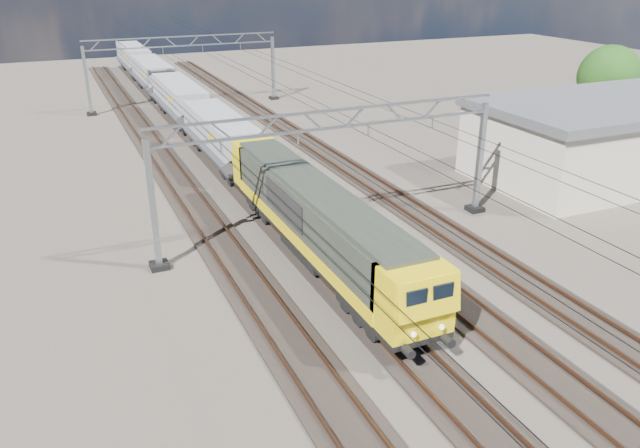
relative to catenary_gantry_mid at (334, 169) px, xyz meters
name	(u,v)px	position (x,y,z in m)	size (l,w,h in m)	color
ground	(367,267)	(0.00, -4.00, -3.91)	(160.00, 160.00, 0.00)	black
track_outer_west	(252,289)	(-6.00, -4.00, -3.83)	(2.60, 140.00, 0.30)	black
track_loco	(330,273)	(-2.00, -4.00, -3.83)	(2.60, 140.00, 0.30)	black
track_inner_east	(402,258)	(2.00, -4.00, -3.83)	(2.60, 140.00, 0.30)	black
track_outer_east	(466,245)	(6.00, -4.00, -3.83)	(2.60, 140.00, 0.30)	black
catenary_gantry_mid	(334,169)	(0.00, 0.00, 0.00)	(19.90, 0.90, 7.11)	#8E959B
catenary_gantry_far	(185,69)	(0.00, 36.00, 0.00)	(19.90, 0.90, 7.11)	#8E959B
overhead_wires	(305,119)	(0.00, 4.00, 1.84)	(12.03, 140.00, 0.53)	black
locomotive	(316,218)	(-2.00, -2.26, -1.58)	(2.76, 21.10, 3.62)	black
hopper_wagon_lead	(221,135)	(-2.00, 15.44, -1.67)	(3.38, 13.00, 3.25)	black
hopper_wagon_mid	(180,98)	(-2.00, 29.64, -1.67)	(3.38, 13.00, 3.25)	black
hopper_wagon_third	(153,75)	(-2.00, 43.84, -1.67)	(3.38, 13.00, 3.25)	black
hopper_wagon_fourth	(134,58)	(-2.00, 58.04, -1.67)	(3.38, 13.00, 3.25)	black
industrial_shed	(609,138)	(22.00, 2.00, -1.18)	(18.60, 10.60, 5.40)	beige
tree_far	(614,79)	(30.32, 9.79, 1.00)	(5.60, 5.20, 7.70)	#3A2C1A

